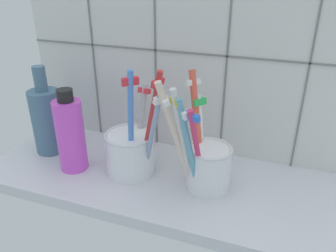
% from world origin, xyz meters
% --- Properties ---
extents(counter_slab, '(0.64, 0.22, 0.02)m').
position_xyz_m(counter_slab, '(0.00, 0.00, 0.01)').
color(counter_slab, silver).
rests_on(counter_slab, ground).
extents(tile_wall_back, '(0.64, 0.02, 0.45)m').
position_xyz_m(tile_wall_back, '(0.00, 0.12, 0.22)').
color(tile_wall_back, silver).
rests_on(tile_wall_back, ground).
extents(toothbrush_cup_left, '(0.12, 0.10, 0.19)m').
position_xyz_m(toothbrush_cup_left, '(-0.07, -0.00, 0.06)').
color(toothbrush_cup_left, white).
rests_on(toothbrush_cup_left, counter_slab).
extents(toothbrush_cup_right, '(0.11, 0.10, 0.18)m').
position_xyz_m(toothbrush_cup_right, '(0.06, -0.00, 0.07)').
color(toothbrush_cup_right, white).
rests_on(toothbrush_cup_right, counter_slab).
extents(ceramic_vase, '(0.05, 0.05, 0.16)m').
position_xyz_m(ceramic_vase, '(-0.24, 0.01, 0.08)').
color(ceramic_vase, slate).
rests_on(ceramic_vase, counter_slab).
extents(soap_bottle, '(0.05, 0.05, 0.14)m').
position_xyz_m(soap_bottle, '(-0.17, -0.03, 0.09)').
color(soap_bottle, '#DB50DA').
rests_on(soap_bottle, counter_slab).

